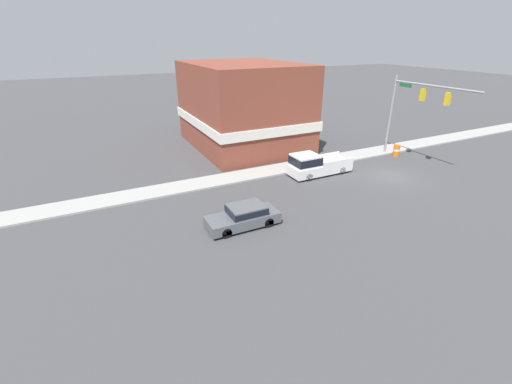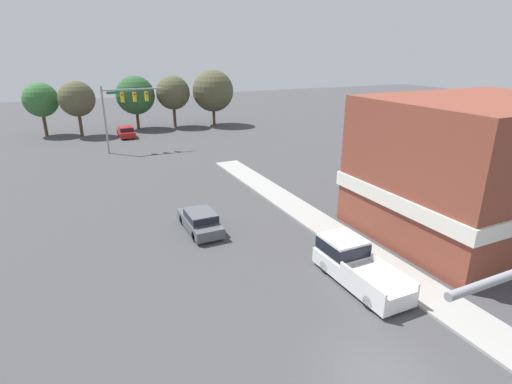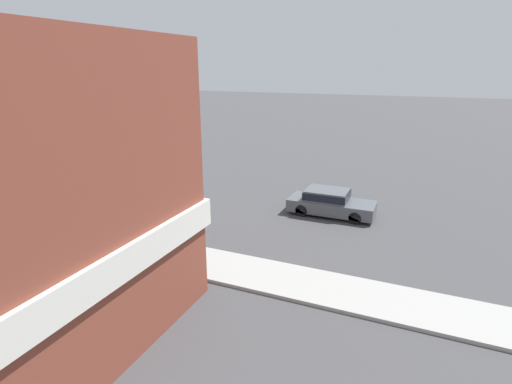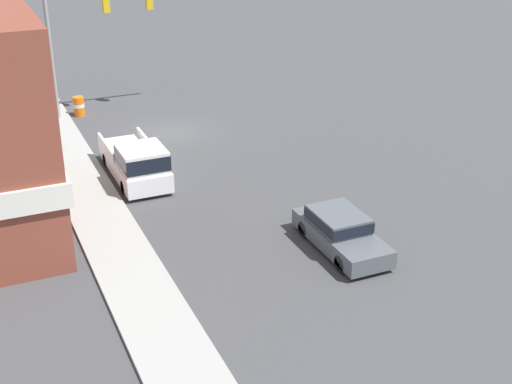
% 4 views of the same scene
% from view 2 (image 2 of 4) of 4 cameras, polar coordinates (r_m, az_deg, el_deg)
% --- Properties ---
extents(ground_plane, '(200.00, 200.00, 0.00)m').
position_cam_2_polar(ground_plane, '(16.93, 17.25, -23.73)').
color(ground_plane, '#424244').
extents(sidewalk_curb, '(2.40, 60.00, 0.14)m').
position_cam_2_polar(sidewalk_curb, '(20.54, 29.69, -16.76)').
color(sidewalk_curb, '#9E9E99').
rests_on(sidewalk_curb, ground).
extents(far_signal_assembly, '(6.73, 0.49, 7.64)m').
position_cam_2_polar(far_signal_assembly, '(49.04, -18.43, 11.91)').
color(far_signal_assembly, gray).
rests_on(far_signal_assembly, ground).
extents(car_lead, '(1.85, 4.64, 1.41)m').
position_cam_2_polar(car_lead, '(26.74, -7.97, -4.02)').
color(car_lead, black).
rests_on(car_lead, ground).
extents(car_distant, '(1.91, 4.70, 1.45)m').
position_cam_2_polar(car_distant, '(58.40, -18.09, 8.21)').
color(car_distant, black).
rests_on(car_distant, ground).
extents(pickup_truck_parked, '(2.06, 5.69, 1.98)m').
position_cam_2_polar(pickup_truck_parked, '(21.63, 13.74, -9.78)').
color(pickup_truck_parked, black).
rests_on(pickup_truck_parked, ground).
extents(corner_brick_building, '(14.00, 10.71, 8.66)m').
position_cam_2_polar(corner_brick_building, '(29.28, 29.12, 2.92)').
color(corner_brick_building, brown).
rests_on(corner_brick_building, ground).
extents(backdrop_tree_left_far, '(4.64, 4.64, 7.27)m').
position_cam_2_polar(backdrop_tree_left_far, '(63.20, -28.41, 11.50)').
color(backdrop_tree_left_far, '#4C3823').
rests_on(backdrop_tree_left_far, ground).
extents(backdrop_tree_left_mid, '(4.77, 4.77, 7.52)m').
position_cam_2_polar(backdrop_tree_left_mid, '(60.53, -24.22, 12.04)').
color(backdrop_tree_left_mid, '#4C3823').
rests_on(backdrop_tree_left_mid, ground).
extents(backdrop_tree_center, '(5.64, 5.64, 7.84)m').
position_cam_2_polar(backdrop_tree_center, '(63.47, -16.85, 13.09)').
color(backdrop_tree_center, '#4C3823').
rests_on(backdrop_tree_center, ground).
extents(backdrop_tree_right_mid, '(5.06, 5.06, 7.76)m').
position_cam_2_polar(backdrop_tree_right_mid, '(63.81, -11.77, 13.71)').
color(backdrop_tree_right_mid, '#4C3823').
rests_on(backdrop_tree_right_mid, ground).
extents(backdrop_tree_right_far, '(6.33, 6.33, 8.51)m').
position_cam_2_polar(backdrop_tree_right_far, '(64.44, -6.15, 14.16)').
color(backdrop_tree_right_far, '#4C3823').
rests_on(backdrop_tree_right_far, ground).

